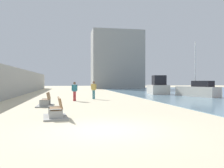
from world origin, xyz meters
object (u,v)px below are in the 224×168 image
Objects in this scene: person_walking at (75,90)px; boat_far_left at (158,87)px; bench_far at (46,103)px; boat_mid_bay at (198,90)px; person_standing at (94,89)px; bench_near at (56,113)px.

boat_far_left reaches higher than person_walking.
boat_mid_bay is at bearing 23.80° from bench_far.
bench_far is 4.47m from person_walking.
person_standing is at bearing 44.10° from person_walking.
bench_near is at bearing -105.11° from person_standing.
person_walking is 2.63m from person_standing.
person_standing is (1.89, 1.83, 0.04)m from person_walking.
person_walking is 14.12m from boat_far_left.
person_standing reaches higher than bench_far.
boat_mid_bay reaches higher than person_standing.
boat_far_left is at bearing 55.45° from bench_near.
boat_far_left is at bearing 43.12° from bench_far.
bench_near is 9.42m from person_walking.
boat_mid_bay reaches higher than person_walking.
bench_near is at bearing -96.86° from person_walking.
bench_far is 0.49× the size of boat_far_left.
bench_far is 7.01m from person_standing.
person_walking is at bearing 61.54° from bench_far.
bench_near is at bearing -79.79° from bench_far.
boat_far_left is (-2.51, 5.49, 0.20)m from boat_mid_bay.
boat_mid_bay reaches higher than bench_far.
bench_far is 1.20× the size of person_standing.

